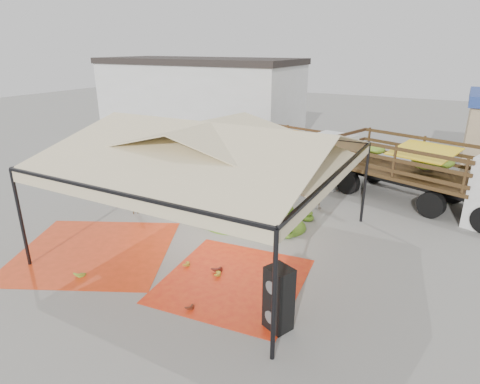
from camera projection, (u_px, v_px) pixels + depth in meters
The scene contains 17 objects.
ground at pixel (213, 240), 13.55m from camera, with size 90.00×90.00×0.00m, color slate.
canopy_tent at pixel (211, 145), 12.41m from camera, with size 8.10×8.10×4.00m.
building_white at pixel (199, 97), 28.66m from camera, with size 14.30×6.30×5.40m.
tarp_left at pixel (95, 251), 12.86m from camera, with size 4.67×4.44×0.01m, color red.
tarp_right at pixel (234, 280), 11.25m from camera, with size 3.72×3.90×0.01m, color #DC4114.
banana_heap at pixel (250, 205), 15.15m from camera, with size 4.99×4.10×1.07m, color #427718.
hand_yellow_a at pixel (184, 263), 11.95m from camera, with size 0.45×0.37×0.20m, color #B88924.
hand_yellow_b at pixel (214, 273), 11.43m from camera, with size 0.46×0.38×0.21m, color gold.
hand_red_a at pixel (216, 267), 11.71m from camera, with size 0.51×0.41×0.23m, color #541713.
hand_red_b at pixel (188, 305), 10.03m from camera, with size 0.39×0.32×0.18m, color #542613.
hand_green at pixel (80, 272), 11.46m from camera, with size 0.44×0.36×0.20m, color #5C841B.
hanging_bunches at pixel (188, 167), 12.50m from camera, with size 4.74×0.24×0.20m.
speaker_stack at pixel (279, 299), 9.11m from camera, with size 0.72×0.68×1.57m.
banana_leaves at pixel (133, 218), 15.30m from camera, with size 0.96×1.36×3.70m, color #23721E, non-canonical shape.
vendor at pixel (317, 186), 16.00m from camera, with size 0.68×0.44×1.86m, color gray.
truck_left at pixel (292, 147), 20.19m from camera, with size 6.92×3.62×2.26m.
truck_right at pixel (440, 169), 15.79m from camera, with size 8.02×4.79×2.61m.
Camera 1 is at (6.65, -10.22, 6.19)m, focal length 30.00 mm.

